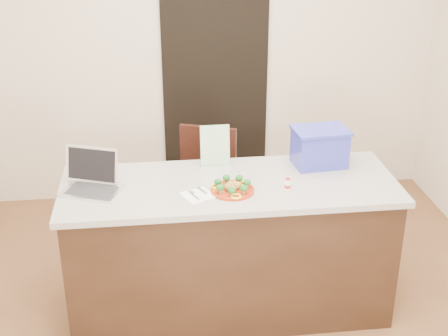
{
  "coord_description": "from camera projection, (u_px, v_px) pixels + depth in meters",
  "views": [
    {
      "loc": [
        -0.45,
        -3.15,
        2.59
      ],
      "look_at": [
        -0.04,
        0.2,
        1.05
      ],
      "focal_mm": 50.0,
      "sensor_mm": 36.0,
      "label": 1
    }
  ],
  "objects": [
    {
      "name": "ground",
      "position": [
        234.0,
        330.0,
        3.96
      ],
      "size": [
        4.0,
        4.0,
        0.0
      ],
      "primitive_type": "plane",
      "color": "brown",
      "rests_on": "ground"
    },
    {
      "name": "room_shell",
      "position": [
        236.0,
        85.0,
        3.29
      ],
      "size": [
        4.0,
        4.0,
        4.0
      ],
      "color": "white",
      "rests_on": "ground"
    },
    {
      "name": "doorway",
      "position": [
        215.0,
        87.0,
        5.35
      ],
      "size": [
        0.9,
        0.02,
        2.0
      ],
      "primitive_type": "cube",
      "color": "black",
      "rests_on": "ground"
    },
    {
      "name": "island",
      "position": [
        229.0,
        247.0,
        4.0
      ],
      "size": [
        2.06,
        0.76,
        0.92
      ],
      "color": "black",
      "rests_on": "ground"
    },
    {
      "name": "plate",
      "position": [
        232.0,
        190.0,
        3.7
      ],
      "size": [
        0.26,
        0.26,
        0.02
      ],
      "rotation": [
        0.0,
        0.0,
        0.13
      ],
      "color": "maroon",
      "rests_on": "island"
    },
    {
      "name": "meatballs",
      "position": [
        232.0,
        186.0,
        3.69
      ],
      "size": [
        0.11,
        0.11,
        0.04
      ],
      "color": "olive",
      "rests_on": "plate"
    },
    {
      "name": "broccoli",
      "position": [
        232.0,
        184.0,
        3.68
      ],
      "size": [
        0.22,
        0.22,
        0.04
      ],
      "color": "#124416",
      "rests_on": "plate"
    },
    {
      "name": "pepper_rings",
      "position": [
        232.0,
        189.0,
        3.7
      ],
      "size": [
        0.24,
        0.22,
        0.01
      ],
      "color": "#F4F319",
      "rests_on": "plate"
    },
    {
      "name": "napkin",
      "position": [
        198.0,
        195.0,
        3.65
      ],
      "size": [
        0.22,
        0.22,
        0.01
      ],
      "primitive_type": "cube",
      "rotation": [
        0.0,
        0.0,
        0.43
      ],
      "color": "silver",
      "rests_on": "island"
    },
    {
      "name": "fork",
      "position": [
        194.0,
        194.0,
        3.65
      ],
      "size": [
        0.05,
        0.13,
        0.0
      ],
      "rotation": [
        0.0,
        0.0,
        0.42
      ],
      "color": "#B7B8BC",
      "rests_on": "napkin"
    },
    {
      "name": "knife",
      "position": [
        203.0,
        195.0,
        3.64
      ],
      "size": [
        0.06,
        0.18,
        0.01
      ],
      "rotation": [
        0.0,
        0.0,
        0.49
      ],
      "color": "white",
      "rests_on": "napkin"
    },
    {
      "name": "yogurt_bottle",
      "position": [
        288.0,
        185.0,
        3.71
      ],
      "size": [
        0.04,
        0.04,
        0.08
      ],
      "rotation": [
        0.0,
        0.0,
        -0.32
      ],
      "color": "beige",
      "rests_on": "island"
    },
    {
      "name": "laptop",
      "position": [
        92.0,
        178.0,
        3.72
      ],
      "size": [
        0.4,
        0.37,
        0.24
      ],
      "rotation": [
        0.0,
        0.0,
        -0.37
      ],
      "color": "silver",
      "rests_on": "island"
    },
    {
      "name": "leaflet",
      "position": [
        215.0,
        146.0,
        4.0
      ],
      "size": [
        0.19,
        0.05,
        0.27
      ],
      "primitive_type": "cube",
      "rotation": [
        -0.14,
        0.0,
        0.03
      ],
      "color": "silver",
      "rests_on": "island"
    },
    {
      "name": "blue_box",
      "position": [
        320.0,
        147.0,
        4.01
      ],
      "size": [
        0.37,
        0.28,
        0.25
      ],
      "rotation": [
        0.0,
        0.0,
        0.09
      ],
      "color": "#2B309B",
      "rests_on": "island"
    },
    {
      "name": "chair",
      "position": [
        210.0,
        184.0,
        4.64
      ],
      "size": [
        0.55,
        0.56,
        0.97
      ],
      "rotation": [
        0.0,
        0.0,
        -0.36
      ],
      "color": "black",
      "rests_on": "ground"
    }
  ]
}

